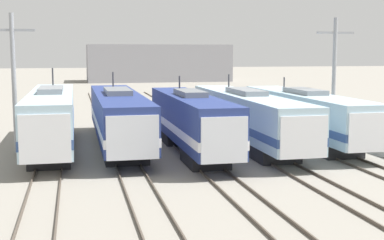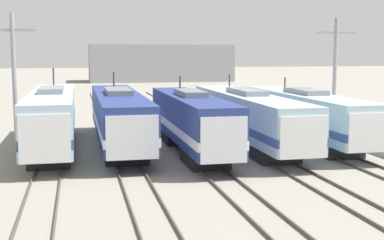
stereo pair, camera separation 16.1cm
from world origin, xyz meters
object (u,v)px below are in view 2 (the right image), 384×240
at_px(locomotive_far_right, 308,116).
at_px(catenary_tower_right, 335,76).
at_px(locomotive_far_left, 52,119).
at_px(locomotive_center, 192,121).
at_px(locomotive_center_right, 248,117).
at_px(locomotive_center_left, 119,118).
at_px(catenary_tower_left, 14,79).

bearing_deg(locomotive_far_right, catenary_tower_right, 17.63).
bearing_deg(locomotive_far_left, locomotive_center, -16.44).
relative_size(locomotive_center_right, catenary_tower_right, 2.18).
height_order(locomotive_far_left, locomotive_center_left, locomotive_far_left).
bearing_deg(locomotive_center, catenary_tower_left, 166.76).
bearing_deg(locomotive_center_right, catenary_tower_left, 177.11).
bearing_deg(locomotive_far_left, locomotive_far_right, -2.46).
bearing_deg(locomotive_far_right, locomotive_far_left, 177.54).
bearing_deg(locomotive_far_right, locomotive_center, -168.18).
distance_m(locomotive_center_right, catenary_tower_right, 7.51).
bearing_deg(catenary_tower_right, locomotive_far_left, -180.00).
bearing_deg(locomotive_center_left, locomotive_far_left, -173.18).
distance_m(locomotive_center, locomotive_far_right, 9.19).
bearing_deg(locomotive_center_left, locomotive_center_right, -8.43).
distance_m(locomotive_far_left, locomotive_center, 9.38).
height_order(locomotive_center_left, locomotive_center_right, locomotive_center_left).
height_order(locomotive_far_right, catenary_tower_right, catenary_tower_right).
xyz_separation_m(locomotive_far_right, catenary_tower_right, (2.43, 0.77, 2.81)).
xyz_separation_m(locomotive_center_left, locomotive_center_right, (9.00, -1.33, -0.04)).
bearing_deg(catenary_tower_left, locomotive_center, -13.24).
bearing_deg(locomotive_far_left, locomotive_center_left, 6.82).
distance_m(locomotive_center, locomotive_center_right, 4.87).
height_order(locomotive_far_left, locomotive_center, locomotive_far_left).
height_order(locomotive_center_right, locomotive_far_right, locomotive_center_right).
relative_size(locomotive_far_left, locomotive_far_right, 1.01).
distance_m(locomotive_far_left, catenary_tower_left, 3.51).
bearing_deg(catenary_tower_left, locomotive_far_right, -2.18).
bearing_deg(locomotive_center_right, locomotive_center_left, 171.57).
bearing_deg(locomotive_center, locomotive_far_right, 11.82).
distance_m(locomotive_far_right, catenary_tower_left, 20.50).
relative_size(locomotive_center, locomotive_center_right, 0.83).
xyz_separation_m(locomotive_center_right, catenary_tower_left, (-15.79, 0.80, 2.79)).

